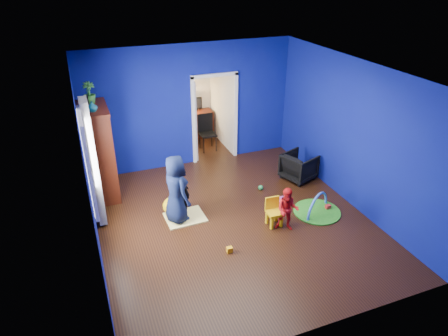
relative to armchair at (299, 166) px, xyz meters
name	(u,v)px	position (x,y,z in m)	size (l,w,h in m)	color
floor	(234,221)	(-2.03, -1.06, -0.31)	(5.00, 5.50, 0.01)	black
ceiling	(236,72)	(-2.03, -1.06, 2.59)	(5.00, 5.50, 0.01)	white
wall_back	(190,107)	(-2.03, 1.69, 1.14)	(5.00, 0.02, 2.90)	navy
wall_front	(322,246)	(-2.03, -3.81, 1.14)	(5.00, 0.02, 2.90)	navy
wall_left	(88,178)	(-4.53, -1.06, 1.14)	(0.02, 5.50, 2.90)	navy
wall_right	(352,134)	(0.47, -1.06, 1.14)	(0.02, 5.50, 2.90)	navy
alcove	(203,101)	(-1.43, 2.56, 0.94)	(1.00, 1.75, 2.50)	silver
armchair	(299,166)	(0.00, 0.00, 0.00)	(0.66, 0.68, 0.62)	black
child_black	(182,192)	(-2.89, -0.52, 0.22)	(0.39, 0.26, 1.07)	black
child_navy	(176,190)	(-3.03, -0.62, 0.37)	(0.67, 0.43, 1.36)	#0E1436
toddler_red	(287,210)	(-1.21, -1.63, 0.12)	(0.42, 0.33, 0.86)	#AF121F
vase	(92,107)	(-4.25, 0.61, 1.75)	(0.19, 0.19, 0.20)	#0D5D68
potted_plant	(89,93)	(-4.25, 1.13, 1.87)	(0.24, 0.24, 0.43)	#31822F
tv_armoire	(99,152)	(-4.25, 0.91, 0.67)	(0.58, 1.14, 1.96)	#410F0A
crt_tv	(101,150)	(-4.21, 0.91, 0.71)	(0.46, 0.70, 0.54)	silver
yellow_blanket	(185,217)	(-2.89, -0.62, -0.30)	(0.75, 0.60, 0.03)	#F2E07A
hopper_ball	(172,206)	(-3.08, -0.37, -0.13)	(0.35, 0.35, 0.35)	yellow
kid_chair	(275,214)	(-1.36, -1.43, -0.06)	(0.28, 0.28, 0.50)	yellow
play_mat	(317,212)	(-0.36, -1.36, -0.30)	(0.94, 0.94, 0.02)	green
toy_arch	(317,211)	(-0.36, -1.36, -0.29)	(0.84, 0.84, 0.05)	#3F8CD8
window_left	(86,163)	(-4.52, -0.71, 1.24)	(0.03, 0.95, 1.55)	white
curtain	(93,164)	(-4.40, -0.16, 0.94)	(0.14, 0.42, 2.40)	slate
doorway	(215,119)	(-1.43, 1.69, 0.74)	(1.16, 0.10, 2.10)	white
study_desk	(197,124)	(-1.43, 3.20, 0.06)	(0.88, 0.44, 0.75)	#3D140A
desk_monitor	(195,103)	(-1.43, 3.32, 0.64)	(0.40, 0.05, 0.32)	black
desk_lamp	(186,106)	(-1.71, 3.26, 0.62)	(0.14, 0.14, 0.14)	#FFD88C
folding_chair	(208,134)	(-1.43, 2.24, 0.15)	(0.40, 0.40, 0.92)	black
book_shelf	(194,65)	(-1.43, 3.31, 1.71)	(0.88, 0.24, 0.04)	white
toy_0	(328,207)	(-0.09, -1.35, -0.26)	(0.10, 0.08, 0.10)	red
toy_1	(301,179)	(0.00, -0.15, -0.26)	(0.11, 0.11, 0.11)	blue
toy_2	(229,250)	(-2.45, -1.88, -0.26)	(0.10, 0.08, 0.10)	#FFA60D
toy_3	(261,187)	(-1.03, -0.16, -0.26)	(0.11, 0.11, 0.11)	green
toy_4	(282,199)	(-0.83, -0.75, -0.26)	(0.10, 0.08, 0.10)	#DE53AE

